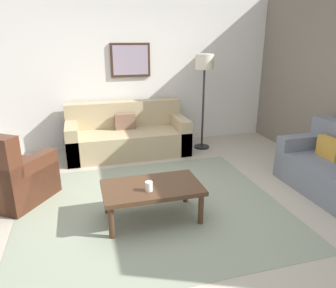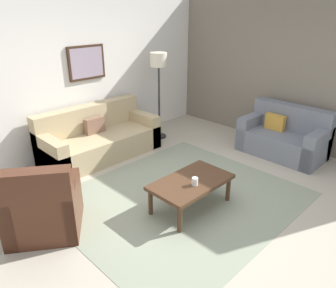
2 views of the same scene
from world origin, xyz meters
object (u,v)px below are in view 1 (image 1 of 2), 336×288
(armchair_leather, at_px, (8,179))
(cup, at_px, (149,186))
(lamp_standing, at_px, (204,72))
(framed_artwork, at_px, (130,60))
(couch_main, at_px, (127,136))
(coffee_table, at_px, (152,190))

(armchair_leather, height_order, cup, armchair_leather)
(lamp_standing, height_order, framed_artwork, framed_artwork)
(cup, bearing_deg, lamp_standing, 56.17)
(couch_main, bearing_deg, lamp_standing, -6.78)
(couch_main, bearing_deg, framed_artwork, 66.74)
(couch_main, relative_size, coffee_table, 1.90)
(armchair_leather, distance_m, framed_artwork, 2.96)
(armchair_leather, distance_m, lamp_standing, 3.53)
(couch_main, distance_m, coffee_table, 2.32)
(couch_main, xyz_separation_m, cup, (-0.14, -2.43, 0.17))
(couch_main, xyz_separation_m, coffee_table, (-0.08, -2.32, 0.06))
(coffee_table, bearing_deg, framed_artwork, 84.55)
(armchair_leather, height_order, coffee_table, armchair_leather)
(couch_main, height_order, lamp_standing, lamp_standing)
(coffee_table, distance_m, framed_artwork, 3.02)
(couch_main, xyz_separation_m, framed_artwork, (0.18, 0.43, 1.29))
(coffee_table, distance_m, lamp_standing, 2.81)
(framed_artwork, bearing_deg, couch_main, -113.26)
(couch_main, height_order, coffee_table, couch_main)
(coffee_table, relative_size, framed_artwork, 1.53)
(cup, relative_size, lamp_standing, 0.06)
(coffee_table, bearing_deg, couch_main, 88.05)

